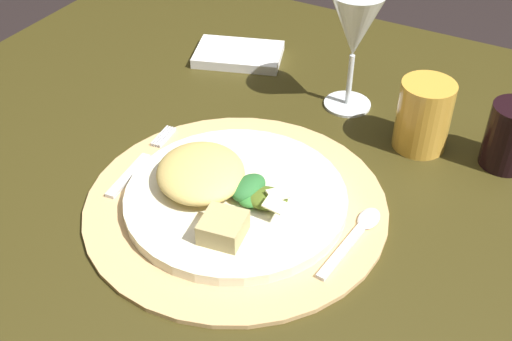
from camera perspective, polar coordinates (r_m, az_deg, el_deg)
The scene contains 12 objects.
dining_table at distance 0.88m, azimuth 1.29°, elevation -8.26°, with size 1.18×1.03×0.72m.
placemat at distance 0.77m, azimuth -1.79°, elevation -3.04°, with size 0.36×0.36×0.01m, color tan.
dinner_plate at distance 0.76m, azimuth -1.81°, elevation -2.47°, with size 0.27×0.27×0.01m, color #EEE6C7.
pasta_serving at distance 0.76m, azimuth -4.96°, elevation -0.17°, with size 0.12×0.11×0.03m, color #DFBD65.
salad_greens at distance 0.74m, azimuth -0.00°, elevation -2.06°, with size 0.08×0.06×0.03m.
bread_piece at distance 0.70m, azimuth -2.73°, elevation -5.18°, with size 0.05×0.05×0.03m, color tan.
fork at distance 0.83m, azimuth -10.36°, elevation 0.62°, with size 0.03×0.16×0.00m.
spoon at distance 0.74m, azimuth 9.16°, elevation -5.29°, with size 0.03×0.13×0.01m.
napkin at distance 1.06m, azimuth -1.56°, elevation 10.30°, with size 0.14×0.09×0.02m, color white.
wine_glass at distance 0.90m, azimuth 8.83°, elevation 12.37°, with size 0.08×0.08×0.17m.
amber_tumbler at distance 0.87m, azimuth 14.72°, elevation 4.76°, with size 0.07×0.07×0.10m, color gold.
dark_tumbler at distance 0.87m, azimuth 21.73°, elevation 2.87°, with size 0.06×0.06×0.09m, color black.
Camera 1 is at (0.27, -0.54, 1.24)m, focal length 44.86 mm.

